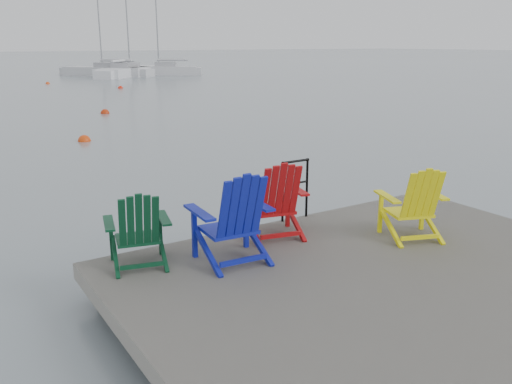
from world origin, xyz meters
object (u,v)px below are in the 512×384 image
sailboat_far (163,71)px  chair_green (138,229)px  buoy_a (84,141)px  buoy_c (120,88)px  buoy_b (105,113)px  sailboat_near (107,72)px  chair_yellow (414,203)px  chair_blue (234,217)px  sailboat_mid (128,72)px  chair_red (275,199)px  buoy_d (48,84)px  handrail (295,184)px

sailboat_far → chair_green: bearing=-174.3°
buoy_a → buoy_c: (7.74, 19.36, 0.00)m
buoy_b → sailboat_near: bearing=72.4°
sailboat_near → buoy_a: (-11.43, -34.05, -0.36)m
chair_yellow → sailboat_near: size_ratio=0.09×
chair_blue → sailboat_mid: (14.51, 44.87, -0.71)m
chair_red → buoy_b: bearing=93.2°
chair_green → buoy_a: 11.93m
buoy_b → buoy_c: bearing=68.5°
chair_blue → sailboat_mid: 47.16m
sailboat_far → buoy_a: 36.33m
sailboat_near → buoy_c: (-3.69, -14.70, -0.36)m
sailboat_near → sailboat_mid: size_ratio=0.92×
sailboat_near → buoy_b: 28.86m
chair_blue → chair_yellow: chair_blue is taller
buoy_a → chair_red: bearing=-92.9°
chair_blue → buoy_c: bearing=77.7°
chair_blue → sailboat_mid: sailboat_mid is taller
buoy_b → chair_green: bearing=-105.9°
buoy_c → buoy_d: size_ratio=1.10×
handrail → chair_red: 0.85m
chair_green → chair_red: size_ratio=0.88×
chair_red → sailboat_far: bearing=82.4°
chair_green → sailboat_near: sailboat_near is taller
chair_blue → chair_red: size_ratio=1.07×
sailboat_mid → buoy_a: sailboat_mid is taller
sailboat_mid → buoy_d: size_ratio=39.94×
chair_green → sailboat_far: size_ratio=0.10×
handrail → buoy_b: bearing=81.7°
chair_red → chair_yellow: chair_red is taller
sailboat_mid → chair_yellow: bearing=-60.9°
chair_red → buoy_d: chair_red is taller
sailboat_near → buoy_b: size_ratio=29.72×
handrail → buoy_b: 17.93m
buoy_d → handrail: bearing=-96.6°
chair_blue → sailboat_near: (12.91, 46.16, -0.71)m
chair_green → chair_red: (1.90, -0.02, 0.06)m
chair_yellow → buoy_d: size_ratio=3.18×
chair_yellow → buoy_d: (3.52, 39.08, -1.01)m
handrail → chair_blue: bearing=-149.3°
sailboat_mid → sailboat_near: bearing=-174.9°
sailboat_near → buoy_a: bearing=-144.8°
chair_red → buoy_a: bearing=100.5°
buoy_b → buoy_c: size_ratio=1.13×
handrail → buoy_d: (4.35, 37.55, -1.04)m
handrail → chair_yellow: 1.74m
sailboat_far → buoy_d: size_ratio=29.36×
sailboat_far → buoy_d: bearing=145.7°
handrail → chair_blue: (-1.59, -0.95, 0.03)m
chair_red → sailboat_far: 47.23m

